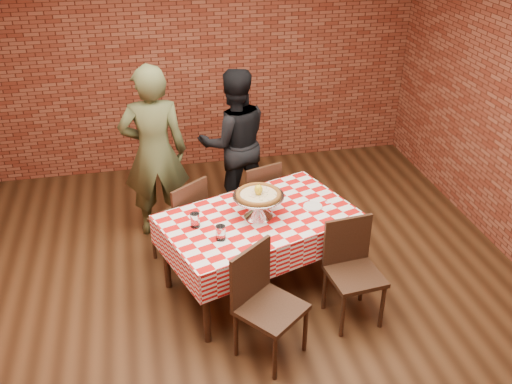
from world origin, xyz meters
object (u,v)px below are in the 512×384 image
water_glass_left (221,233)px  table (259,252)px  chair_far_left (178,219)px  condiment_caddy (248,193)px  diner_black (234,142)px  pizza_stand (258,206)px  water_glass_right (195,220)px  chair_far_right (255,198)px  pizza (258,195)px  diner_olive (154,153)px  chair_near_right (355,276)px  chair_near_left (271,308)px

water_glass_left → table: bearing=37.0°
chair_far_left → water_glass_left: bearing=72.2°
condiment_caddy → diner_black: bearing=90.6°
table → water_glass_left: 0.65m
pizza_stand → diner_black: size_ratio=0.28×
water_glass_left → water_glass_right: size_ratio=1.00×
water_glass_right → chair_far_right: bearing=52.1°
diner_black → pizza: bearing=84.9°
pizza → chair_far_left: bearing=138.9°
water_glass_right → condiment_caddy: condiment_caddy is taller
condiment_caddy → diner_olive: 1.15m
chair_near_right → diner_black: diner_black is taller
pizza_stand → water_glass_right: 0.56m
chair_near_right → diner_black: size_ratio=0.55×
pizza → chair_far_right: 1.01m
water_glass_left → chair_far_left: (-0.29, 0.87, -0.37)m
pizza_stand → chair_near_left: bearing=-95.9°
pizza → water_glass_left: bearing=-142.4°
water_glass_left → water_glass_right: (-0.18, 0.24, 0.00)m
condiment_caddy → water_glass_left: bearing=-115.9°
chair_near_right → water_glass_left: bearing=157.7°
pizza → condiment_caddy: pizza is taller
water_glass_left → diner_olive: 1.50m
pizza_stand → diner_olive: (-0.82, 1.13, 0.06)m
chair_far_left → pizza_stand: bearing=102.8°
chair_near_left → diner_olive: (-0.73, 2.00, 0.45)m
pizza → diner_black: bearing=88.2°
pizza_stand → condiment_caddy: (-0.03, 0.30, -0.04)m
chair_far_left → diner_black: diner_black is taller
table → diner_black: (0.04, 1.43, 0.45)m
water_glass_left → diner_black: 1.77m
table → water_glass_left: bearing=-143.0°
condiment_caddy → diner_black: size_ratio=0.08×
pizza_stand → diner_olive: diner_olive is taller
diner_olive → chair_far_left: bearing=106.1°
chair_near_left → chair_near_right: size_ratio=1.03×
diner_olive → chair_far_right: bearing=164.0°
condiment_caddy → diner_olive: bearing=137.8°
table → chair_far_left: 0.89m
pizza → diner_olive: size_ratio=0.21×
chair_near_left → chair_far_left: 1.56m
table → diner_black: diner_black is taller
table → condiment_caddy: 0.54m
table → diner_black: size_ratio=0.99×
chair_far_left → chair_near_left: bearing=75.7°
pizza → chair_far_right: size_ratio=0.45×
table → water_glass_right: 0.72m
table → chair_far_right: 0.87m
water_glass_right → table: bearing=5.2°
water_glass_left → chair_far_left: 0.99m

